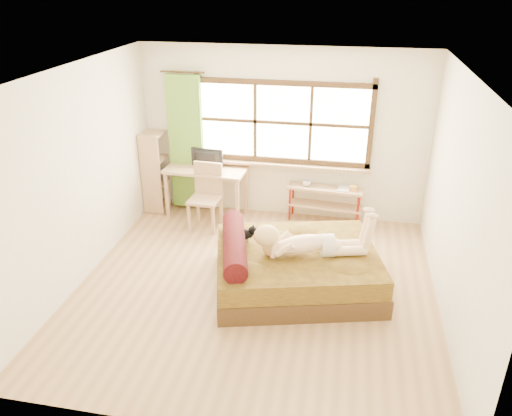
% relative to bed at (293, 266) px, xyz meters
% --- Properties ---
extents(floor, '(4.50, 4.50, 0.00)m').
position_rel_bed_xyz_m(floor, '(-0.45, -0.16, -0.27)').
color(floor, '#9E754C').
rests_on(floor, ground).
extents(ceiling, '(4.50, 4.50, 0.00)m').
position_rel_bed_xyz_m(ceiling, '(-0.45, -0.16, 2.43)').
color(ceiling, white).
rests_on(ceiling, wall_back).
extents(wall_back, '(4.50, 0.00, 4.50)m').
position_rel_bed_xyz_m(wall_back, '(-0.45, 2.09, 1.08)').
color(wall_back, silver).
rests_on(wall_back, floor).
extents(wall_front, '(4.50, 0.00, 4.50)m').
position_rel_bed_xyz_m(wall_front, '(-0.45, -2.41, 1.08)').
color(wall_front, silver).
rests_on(wall_front, floor).
extents(wall_left, '(0.00, 4.50, 4.50)m').
position_rel_bed_xyz_m(wall_left, '(-2.70, -0.16, 1.08)').
color(wall_left, silver).
rests_on(wall_left, floor).
extents(wall_right, '(0.00, 4.50, 4.50)m').
position_rel_bed_xyz_m(wall_right, '(1.80, -0.16, 1.08)').
color(wall_right, silver).
rests_on(wall_right, floor).
extents(window, '(2.80, 0.16, 1.46)m').
position_rel_bed_xyz_m(window, '(-0.45, 2.06, 1.24)').
color(window, '#FFEDBF').
rests_on(window, wall_back).
extents(curtain, '(0.55, 0.10, 2.20)m').
position_rel_bed_xyz_m(curtain, '(-2.00, 1.97, 0.88)').
color(curtain, '#458524').
rests_on(curtain, wall_back).
extents(bed, '(2.36, 2.07, 0.77)m').
position_rel_bed_xyz_m(bed, '(0.00, 0.00, 0.00)').
color(bed, '#351D0F').
rests_on(bed, floor).
extents(woman, '(1.47, 0.74, 0.61)m').
position_rel_bed_xyz_m(woman, '(0.20, -0.04, 0.53)').
color(woman, beige).
rests_on(woman, bed).
extents(kitten, '(0.32, 0.19, 0.24)m').
position_rel_bed_xyz_m(kitten, '(-0.67, 0.11, 0.35)').
color(kitten, black).
rests_on(kitten, bed).
extents(desk, '(1.33, 0.68, 0.81)m').
position_rel_bed_xyz_m(desk, '(-1.64, 1.79, 0.43)').
color(desk, '#9F8256').
rests_on(desk, floor).
extents(monitor, '(0.53, 0.10, 0.30)m').
position_rel_bed_xyz_m(monitor, '(-1.64, 1.84, 0.69)').
color(monitor, black).
rests_on(monitor, desk).
extents(chair, '(0.48, 0.48, 1.02)m').
position_rel_bed_xyz_m(chair, '(-1.54, 1.43, 0.29)').
color(chair, '#9F8256').
rests_on(chair, floor).
extents(pipe_shelf, '(1.20, 0.40, 0.67)m').
position_rel_bed_xyz_m(pipe_shelf, '(0.28, 1.91, 0.16)').
color(pipe_shelf, '#9F8256').
rests_on(pipe_shelf, floor).
extents(cup, '(0.13, 0.13, 0.09)m').
position_rel_bed_xyz_m(cup, '(-0.03, 1.91, 0.36)').
color(cup, gray).
rests_on(cup, pipe_shelf).
extents(book, '(0.20, 0.26, 0.02)m').
position_rel_bed_xyz_m(book, '(0.47, 1.91, 0.32)').
color(book, gray).
rests_on(book, pipe_shelf).
extents(bookshelf, '(0.35, 0.59, 1.35)m').
position_rel_bed_xyz_m(bookshelf, '(-2.53, 1.92, 0.41)').
color(bookshelf, '#9F8256').
rests_on(bookshelf, floor).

